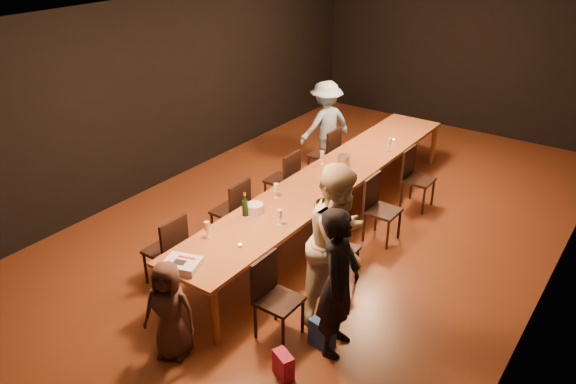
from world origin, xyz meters
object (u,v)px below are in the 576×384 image
Objects in this scene: chair_right_3 at (419,179)px; chair_left_0 at (165,249)px; woman_birthday at (339,283)px; man_blue at (326,124)px; plate_stack at (255,208)px; chair_left_1 at (230,210)px; birthday_cake at (182,264)px; child at (169,310)px; chair_left_2 at (282,179)px; chair_left_3 at (324,154)px; chair_right_0 at (279,300)px; ice_bucket at (344,162)px; champagne_bottle at (245,204)px; table at (330,179)px; chair_right_2 at (383,210)px; chair_right_1 at (338,249)px; woman_tan at (338,244)px.

chair_left_0 is (-1.70, -3.60, 0.00)m from chair_right_3.
man_blue is (-2.59, 3.94, -0.05)m from woman_birthday.
chair_right_3 is at bearing 68.49° from plate_stack.
birthday_cake is (0.77, -1.64, 0.33)m from chair_left_1.
child is (-1.32, -1.05, -0.27)m from woman_birthday.
chair_left_2 is at bearing 86.42° from birthday_cake.
woman_birthday reaches higher than chair_right_3.
man_blue is (-0.30, 4.13, 0.30)m from chair_left_0.
woman_birthday is 7.64× the size of plate_stack.
chair_right_0 is at bearing -154.72° from chair_left_3.
woman_birthday is 8.10× the size of ice_bucket.
plate_stack is at bearing -34.74° from chair_left_0.
table is at bearing 80.79° from champagne_bottle.
table is 28.01× the size of plate_stack.
chair_right_2 is 3.34m from child.
chair_right_1 is at bearing 180.00° from chair_right_0.
ice_bucket is (0.02, 0.34, 0.15)m from table.
chair_right_0 reaches higher than table.
champagne_bottle reaches higher than chair_left_0.
man_blue is at bearing 29.39° from chair_left_3.
birthday_cake is at bearing -91.86° from ice_bucket.
plate_stack is (0.95, -3.19, 0.04)m from man_blue.
plate_stack is at bearing 78.56° from woman_tan.
birthday_cake is at bearing -85.21° from plate_stack.
woman_birthday is 5.24× the size of champagne_bottle.
man_blue is 3.42× the size of birthday_cake.
ice_bucket reaches higher than birthday_cake.
chair_right_0 and chair_left_1 have the same top height.
champagne_bottle is (-1.11, -0.38, 0.44)m from chair_right_1.
chair_right_0 and chair_right_1 have the same top height.
chair_left_0 is at bearing -90.00° from chair_right_0.
man_blue is at bearing 129.95° from ice_bucket.
chair_left_0 is at bearing -54.78° from chair_right_1.
chair_right_3 is (0.00, 3.60, 0.00)m from chair_right_0.
chair_left_2 is 4.60× the size of ice_bucket.
chair_right_1 is at bearing -125.22° from chair_left_2.
chair_right_3 is 1.00× the size of chair_left_1.
chair_left_1 is at bearing 158.10° from plate_stack.
child reaches higher than chair_left_0.
chair_left_3 is 1.29m from ice_bucket.
woman_birthday is 1.07× the size of man_blue.
champagne_bottle is (-0.17, 1.26, 0.11)m from birthday_cake.
man_blue is (-0.30, 2.93, 0.30)m from chair_left_1.
child is (0.97, -4.45, 0.08)m from chair_left_3.
ice_bucket is (-0.83, -0.86, 0.39)m from chair_right_3.
man_blue is (-0.30, 0.53, 0.30)m from chair_left_3.
table is 6.45× the size of chair_right_1.
chair_left_0 is 0.94m from birthday_cake.
chair_right_3 is 2.08× the size of birthday_cake.
woman_birthday reaches higher than ice_bucket.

